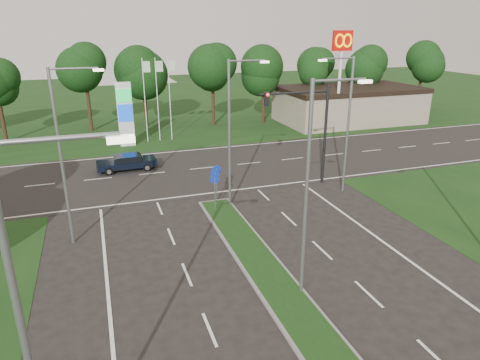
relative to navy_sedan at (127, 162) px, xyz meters
name	(u,v)px	position (x,y,z in m)	size (l,w,h in m)	color
verge_far	(143,106)	(4.71, 29.51, -0.67)	(160.00, 50.00, 0.02)	black
cross_road	(190,170)	(4.71, -1.49, -0.67)	(160.00, 12.00, 0.02)	black
median_kerb	(306,325)	(4.71, -21.49, -0.61)	(2.00, 26.00, 0.12)	slate
commercial_building	(349,105)	(26.71, 10.51, 1.33)	(16.00, 9.00, 4.00)	gray
streetlight_median_near	(312,181)	(5.71, -19.49, 4.41)	(2.53, 0.22, 9.00)	gray
streetlight_median_far	(232,127)	(5.71, -9.49, 4.41)	(2.53, 0.22, 9.00)	gray
streetlight_left_near	(34,331)	(-3.59, -25.49, 4.41)	(2.53, 0.22, 9.00)	gray
streetlight_left_far	(64,149)	(-3.59, -11.49, 4.41)	(2.53, 0.22, 9.00)	gray
streetlight_right_far	(346,119)	(13.51, -9.49, 4.41)	(2.53, 0.22, 9.00)	gray
traffic_signal	(309,121)	(11.89, -7.49, 3.99)	(5.10, 0.42, 7.00)	black
median_signs	(216,180)	(4.71, -9.09, 1.05)	(1.16, 1.76, 2.38)	gray
gas_pylon	(128,112)	(0.92, 7.56, 2.53)	(5.80, 1.26, 8.00)	silver
mcdonalds_sign	(342,55)	(22.71, 6.48, 7.32)	(2.20, 0.47, 10.40)	silver
treeline_far	(156,65)	(4.81, 14.45, 6.16)	(6.00, 6.00, 9.90)	black
navy_sedan	(127,162)	(0.00, 0.00, 0.00)	(4.55, 1.98, 1.24)	black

